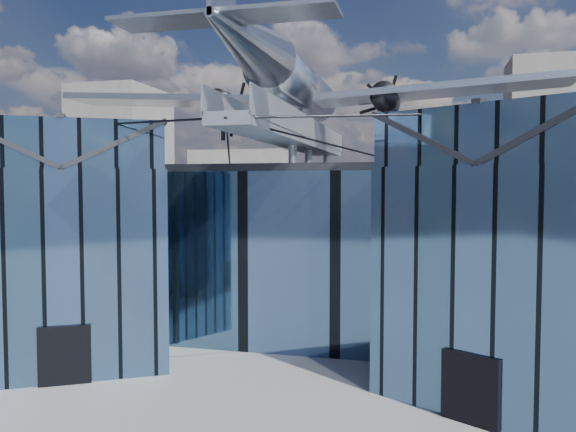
# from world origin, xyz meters

# --- Properties ---
(ground_plane) EXTENTS (120.00, 120.00, 0.00)m
(ground_plane) POSITION_xyz_m (0.00, 0.00, 0.00)
(ground_plane) COLOR gray
(museum) EXTENTS (32.88, 24.50, 17.60)m
(museum) POSITION_xyz_m (0.00, 5.82, 5.54)
(museum) COLOR #45658C
(museum) RESTS_ON ground
(bg_towers) EXTENTS (77.00, 24.50, 26.00)m
(bg_towers) POSITION_xyz_m (1.45, 50.49, 10.01)
(bg_towers) COLOR slate
(bg_towers) RESTS_ON ground
(tree_side_w) EXTENTS (3.54, 3.54, 5.11)m
(tree_side_w) POSITION_xyz_m (-23.07, 12.61, 3.46)
(tree_side_w) COLOR #332114
(tree_side_w) RESTS_ON ground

